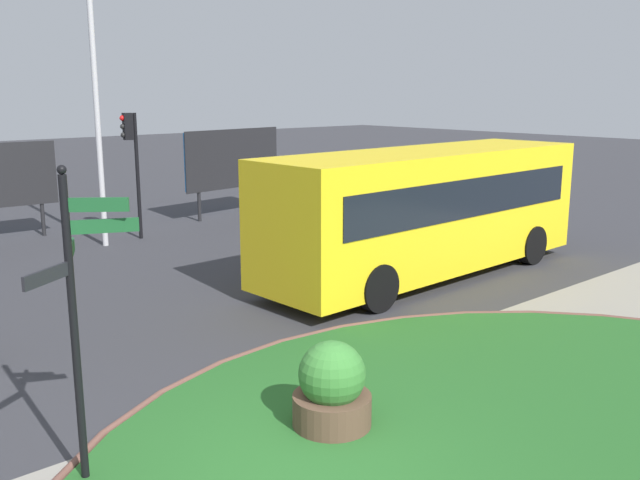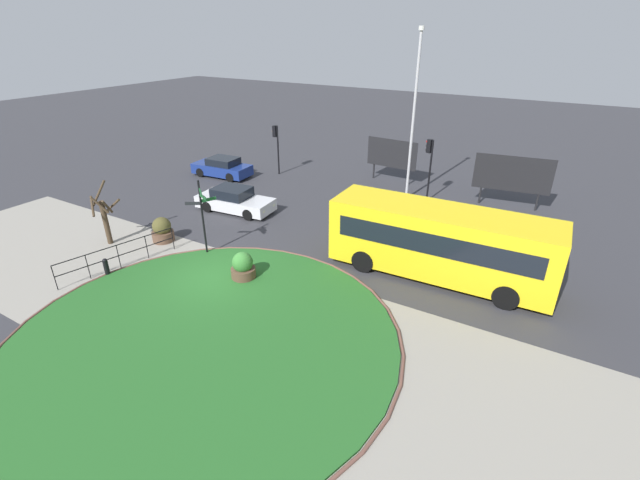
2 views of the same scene
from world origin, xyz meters
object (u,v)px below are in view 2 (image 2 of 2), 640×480
planter_kerbside (162,231)px  traffic_light_far (276,139)px  traffic_light_near (429,157)px  billboard_left (392,154)px  bollard_foreground (106,267)px  street_tree_bare (105,216)px  lamppost_tall (414,114)px  signpost_directional (202,212)px  planter_near_signpost (243,267)px  car_near_lane (222,167)px  car_far_lane (235,200)px  billboard_right (513,174)px  bus_yellow (440,242)px

planter_kerbside → traffic_light_far: bearing=97.3°
traffic_light_near → billboard_left: traffic_light_near is taller
bollard_foreground → street_tree_bare: street_tree_bare is taller
planter_kerbside → lamppost_tall: bearing=54.8°
traffic_light_near → planter_kerbside: bearing=62.1°
signpost_directional → lamppost_tall: (5.49, 11.77, 2.98)m
planter_near_signpost → planter_kerbside: (-5.79, 0.82, 0.01)m
billboard_left → street_tree_bare: bearing=-113.8°
car_near_lane → traffic_light_near: bearing=-173.5°
car_far_lane → billboard_right: bearing=27.6°
car_near_lane → bus_yellow: bearing=157.1°
car_far_lane → traffic_light_near: (8.97, 7.20, 2.12)m
signpost_directional → car_near_lane: (-7.40, 9.41, -1.53)m
traffic_light_far → planter_near_signpost: size_ratio=2.78×
bus_yellow → planter_kerbside: (-12.78, -3.58, -1.06)m
planter_kerbside → street_tree_bare: 2.73m
planter_kerbside → street_tree_bare: bearing=-144.4°
traffic_light_far → lamppost_tall: 10.23m
bus_yellow → billboard_right: size_ratio=2.18×
traffic_light_far → signpost_directional: bearing=111.4°
signpost_directional → billboard_left: (3.34, 14.43, -0.26)m
billboard_right → street_tree_bare: size_ratio=1.35×
billboard_right → street_tree_bare: bearing=-144.8°
lamppost_tall → street_tree_bare: bearing=-128.1°
lamppost_tall → traffic_light_near: bearing=13.3°
traffic_light_near → planter_near_signpost: traffic_light_near is taller
bus_yellow → car_far_lane: bus_yellow is taller
signpost_directional → planter_near_signpost: size_ratio=2.94×
bollard_foreground → planter_near_signpost: size_ratio=0.67×
car_far_lane → lamppost_tall: lamppost_tall is taller
planter_near_signpost → street_tree_bare: street_tree_bare is taller
car_near_lane → lamppost_tall: bearing=-173.7°
planter_near_signpost → traffic_light_far: bearing=119.8°
signpost_directional → bus_yellow: signpost_directional is taller
lamppost_tall → planter_kerbside: bearing=-125.2°
bus_yellow → car_far_lane: 12.41m
signpost_directional → bollard_foreground: 4.67m
bollard_foreground → billboard_right: (13.45, 17.16, 1.56)m
bollard_foreground → lamppost_tall: (7.80, 15.43, 4.72)m
traffic_light_far → planter_kerbside: (1.53, -11.95, -1.97)m
bollard_foreground → planter_kerbside: planter_kerbside is taller
bollard_foreground → traffic_light_near: size_ratio=0.22×
bus_yellow → bollard_foreground: bearing=-151.4°
car_near_lane → lamppost_tall: lamppost_tall is taller
bollard_foreground → traffic_light_far: bearing=97.6°
bus_yellow → street_tree_bare: (-14.88, -5.08, -0.18)m
car_near_lane → traffic_light_near: size_ratio=1.14×
billboard_left → planter_near_signpost: bearing=-87.9°
signpost_directional → car_near_lane: size_ratio=0.85×
traffic_light_far → car_far_lane: bearing=107.1°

